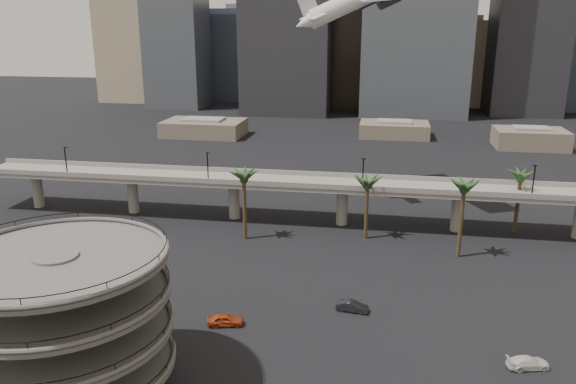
% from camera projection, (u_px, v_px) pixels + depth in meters
% --- Properties ---
extents(parking_ramp, '(22.20, 22.20, 17.35)m').
position_uv_depth(parking_ramp, '(63.00, 313.00, 57.27)').
color(parking_ramp, '#514F4C').
rests_on(parking_ramp, ground).
extents(overpass, '(130.00, 9.30, 14.70)m').
position_uv_depth(overpass, '(287.00, 186.00, 111.57)').
color(overpass, gray).
rests_on(overpass, ground).
extents(palm_trees, '(54.40, 18.40, 14.00)m').
position_uv_depth(palm_trees, '(399.00, 182.00, 99.82)').
color(palm_trees, '#45351D').
rests_on(palm_trees, ground).
extents(low_buildings, '(135.00, 27.50, 6.80)m').
position_uv_depth(low_buildings, '(350.00, 131.00, 194.16)').
color(low_buildings, brown).
rests_on(low_buildings, ground).
extents(skyline, '(269.00, 86.00, 117.50)m').
position_uv_depth(skyline, '(382.00, 14.00, 251.99)').
color(skyline, gray).
rests_on(skyline, ground).
extents(car_a, '(4.99, 2.91, 1.60)m').
position_uv_depth(car_a, '(225.00, 320.00, 73.90)').
color(car_a, '#AC3B18').
rests_on(car_a, ground).
extents(car_b, '(4.61, 2.08, 1.47)m').
position_uv_depth(car_b, '(352.00, 306.00, 77.60)').
color(car_b, black).
rests_on(car_b, ground).
extents(car_c, '(5.22, 3.15, 1.42)m').
position_uv_depth(car_c, '(528.00, 363.00, 64.70)').
color(car_c, silver).
rests_on(car_c, ground).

